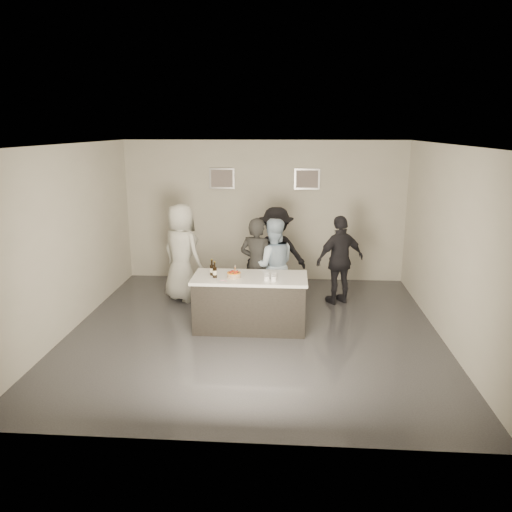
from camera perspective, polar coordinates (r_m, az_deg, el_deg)
name	(u,v)px	position (r m, az deg, el deg)	size (l,w,h in m)	color
floor	(254,331)	(8.29, -0.25, -8.59)	(6.00, 6.00, 0.00)	#3D3D42
ceiling	(254,145)	(7.63, -0.27, 12.61)	(6.00, 6.00, 0.00)	white
wall_back	(264,211)	(10.76, 0.95, 5.13)	(6.00, 0.04, 3.00)	beige
wall_front	(231,310)	(4.96, -2.88, -6.17)	(6.00, 0.04, 3.00)	beige
wall_left	(68,239)	(8.58, -20.66, 1.78)	(0.04, 6.00, 3.00)	beige
wall_right	(449,245)	(8.17, 21.22, 1.13)	(0.04, 6.00, 3.00)	beige
picture_left	(222,178)	(10.73, -3.91, 8.84)	(0.54, 0.04, 0.44)	#B2B2B7
picture_right	(307,179)	(10.63, 5.86, 8.74)	(0.54, 0.04, 0.44)	#B2B2B7
bar_counter	(250,302)	(8.26, -0.69, -5.33)	(1.86, 0.86, 0.90)	white
cake	(234,275)	(8.05, -2.54, -2.23)	(0.22, 0.22, 0.08)	orange
beer_bottle_a	(212,267)	(8.18, -5.07, -1.32)	(0.07, 0.07, 0.26)	black
beer_bottle_b	(215,270)	(8.04, -4.74, -1.58)	(0.07, 0.07, 0.26)	black
tumbler_cluster	(271,277)	(7.97, 1.68, -2.38)	(0.19, 0.30, 0.08)	gold
candles	(228,281)	(7.87, -3.22, -2.87)	(0.24, 0.08, 0.01)	pink
person_main_black	(257,266)	(8.85, 0.10, -1.13)	(0.63, 0.42, 1.74)	black
person_main_blue	(273,265)	(8.93, 1.91, -1.09)	(0.83, 0.65, 1.71)	#ACC6E1
person_guest_left	(182,253)	(9.61, -8.50, 0.39)	(0.91, 0.59, 1.87)	silver
person_guest_right	(340,260)	(9.48, 9.59, -0.45)	(0.99, 0.41, 1.68)	black
person_guest_back	(276,253)	(9.70, 2.30, 0.38)	(1.15, 0.66, 1.78)	black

